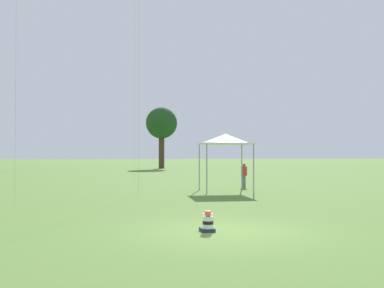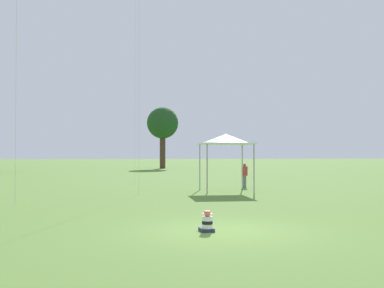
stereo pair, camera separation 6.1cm
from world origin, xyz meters
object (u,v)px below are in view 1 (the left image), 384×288
at_px(seated_toddler, 208,223).
at_px(distant_tree_1, 162,124).
at_px(person_standing_2, 244,173).
at_px(canopy_tent, 225,140).

height_order(seated_toddler, distant_tree_1, distant_tree_1).
bearing_deg(person_standing_2, seated_toddler, 85.87).
distance_m(seated_toddler, person_standing_2, 16.33).
bearing_deg(seated_toddler, canopy_tent, 68.73).
bearing_deg(seated_toddler, distant_tree_1, 80.46).
height_order(seated_toddler, person_standing_2, person_standing_2).
bearing_deg(canopy_tent, person_standing_2, 57.68).
bearing_deg(person_standing_2, canopy_tent, 71.55).
relative_size(seated_toddler, person_standing_2, 0.39).
bearing_deg(canopy_tent, distant_tree_1, 91.44).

